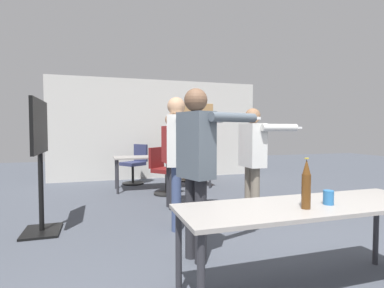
% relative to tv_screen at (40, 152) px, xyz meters
% --- Properties ---
extents(back_wall, '(5.64, 0.12, 2.65)m').
position_rel_tv_screen_xyz_m(back_wall, '(2.30, 3.88, 0.29)').
color(back_wall, beige).
rests_on(back_wall, ground_plane).
extents(conference_table_near, '(2.10, 0.65, 0.73)m').
position_rel_tv_screen_xyz_m(conference_table_near, '(2.28, -2.23, -0.37)').
color(conference_table_near, gray).
rests_on(conference_table_near, ground_plane).
extents(conference_table_far, '(2.13, 0.68, 0.73)m').
position_rel_tv_screen_xyz_m(conference_table_far, '(2.07, 2.36, -0.37)').
color(conference_table_far, gray).
rests_on(conference_table_far, ground_plane).
extents(tv_screen, '(0.44, 0.97, 1.69)m').
position_rel_tv_screen_xyz_m(tv_screen, '(0.00, 0.00, 0.00)').
color(tv_screen, black).
rests_on(tv_screen, ground_plane).
extents(person_right_polo, '(0.74, 0.62, 1.62)m').
position_rel_tv_screen_xyz_m(person_right_polo, '(2.82, -0.35, -0.06)').
color(person_right_polo, slate).
rests_on(person_right_polo, ground_plane).
extents(person_far_watching, '(0.74, 0.73, 1.73)m').
position_rel_tv_screen_xyz_m(person_far_watching, '(1.69, -0.38, 0.03)').
color(person_far_watching, '#3D4C75').
rests_on(person_far_watching, ground_plane).
extents(person_left_plaid, '(0.74, 0.67, 1.58)m').
position_rel_tv_screen_xyz_m(person_left_plaid, '(1.88, 0.67, -0.09)').
color(person_left_plaid, '#28282D').
rests_on(person_left_plaid, ground_plane).
extents(person_center_tall, '(0.87, 0.54, 1.72)m').
position_rel_tv_screen_xyz_m(person_center_tall, '(1.64, -1.36, 0.02)').
color(person_center_tall, '#28282D').
rests_on(person_center_tall, ground_plane).
extents(office_chair_side_rolled, '(0.63, 0.66, 0.91)m').
position_rel_tv_screen_xyz_m(office_chair_side_rolled, '(2.87, 3.09, -0.61)').
color(office_chair_side_rolled, black).
rests_on(office_chair_side_rolled, ground_plane).
extents(office_chair_mid_tucked, '(0.68, 0.67, 0.95)m').
position_rel_tv_screen_xyz_m(office_chair_mid_tucked, '(1.55, 3.18, -0.58)').
color(office_chair_mid_tucked, black).
rests_on(office_chair_mid_tucked, ground_plane).
extents(office_chair_near_pushed, '(0.68, 0.69, 0.95)m').
position_rel_tv_screen_xyz_m(office_chair_near_pushed, '(1.96, 1.80, -0.58)').
color(office_chair_near_pushed, black).
rests_on(office_chair_near_pushed, ground_plane).
extents(beer_bottle, '(0.07, 0.07, 0.37)m').
position_rel_tv_screen_xyz_m(beer_bottle, '(2.16, -2.34, -0.13)').
color(beer_bottle, '#563314').
rests_on(beer_bottle, conference_table_near).
extents(drink_cup, '(0.08, 0.08, 0.11)m').
position_rel_tv_screen_xyz_m(drink_cup, '(2.41, -2.29, -0.25)').
color(drink_cup, '#2866A3').
rests_on(drink_cup, conference_table_near).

